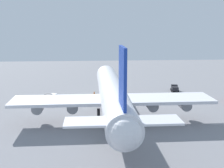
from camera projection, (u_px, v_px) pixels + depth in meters
ground_plane at (112, 118)px, 70.43m from camera, size 233.52×233.52×0.00m
cargo_airplane at (112, 94)px, 69.00m from camera, size 58.38×46.42×19.14m
catering_truck at (175, 88)px, 99.32m from camera, size 4.18×3.05×2.09m
maintenance_van at (51, 97)px, 87.03m from camera, size 4.68×3.60×2.26m
safety_cone_nose at (94, 92)px, 95.71m from camera, size 0.59×0.59×0.84m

